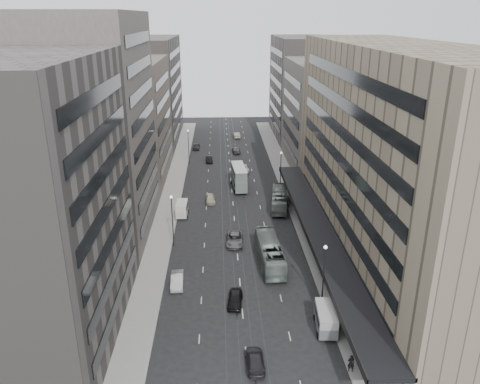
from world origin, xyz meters
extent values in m
plane|color=black|center=(0.00, 0.00, 0.00)|extent=(220.00, 220.00, 0.00)
cube|color=gray|center=(12.00, 37.50, 0.07)|extent=(4.00, 125.00, 0.15)
cube|color=gray|center=(-12.00, 37.50, 0.07)|extent=(4.00, 125.00, 0.15)
cube|color=gray|center=(21.50, 8.00, 15.00)|extent=(15.00, 60.00, 30.00)
cube|color=black|center=(12.00, 8.00, 4.00)|extent=(4.40, 60.00, 0.50)
cube|color=#544D48|center=(21.50, 52.00, 12.00)|extent=(15.00, 28.00, 24.00)
cube|color=#655E5A|center=(21.50, 82.00, 14.00)|extent=(15.00, 32.00, 28.00)
cube|color=#655E5A|center=(-21.50, -8.00, 15.00)|extent=(15.00, 28.00, 30.00)
cube|color=#544D48|center=(-21.50, 19.00, 17.00)|extent=(15.00, 26.00, 34.00)
cube|color=#6F6457|center=(-21.50, 46.00, 12.50)|extent=(15.00, 28.00, 25.00)
cube|color=#655E5A|center=(-21.50, 79.00, 14.00)|extent=(15.00, 38.00, 28.00)
cylinder|color=#262628|center=(9.70, -5.00, 4.00)|extent=(0.16, 0.16, 8.00)
sphere|color=silver|center=(9.70, -5.00, 8.10)|extent=(0.44, 0.44, 0.44)
cylinder|color=#262628|center=(9.70, 35.00, 4.00)|extent=(0.16, 0.16, 8.00)
sphere|color=silver|center=(9.70, 35.00, 8.10)|extent=(0.44, 0.44, 0.44)
cylinder|color=#262628|center=(-9.70, 12.00, 4.00)|extent=(0.16, 0.16, 8.00)
sphere|color=silver|center=(-9.70, 12.00, 8.10)|extent=(0.44, 0.44, 0.44)
cylinder|color=#262628|center=(-9.70, 55.00, 4.00)|extent=(0.16, 0.16, 8.00)
sphere|color=silver|center=(-9.70, 55.00, 8.10)|extent=(0.44, 0.44, 0.44)
imported|color=gray|center=(4.50, 5.98, 1.72)|extent=(3.42, 12.46, 3.44)
imported|color=gray|center=(8.50, 26.85, 1.57)|extent=(4.07, 11.52, 3.14)
cube|color=slate|center=(1.50, 37.20, 1.58)|extent=(2.99, 8.77, 2.20)
cube|color=slate|center=(1.50, 37.20, 3.64)|extent=(2.92, 8.42, 1.92)
cube|color=silver|center=(1.50, 37.20, 4.66)|extent=(2.99, 8.77, 0.11)
cylinder|color=black|center=(0.52, 34.02, 0.48)|extent=(0.33, 0.97, 0.96)
cylinder|color=black|center=(2.91, 34.19, 0.48)|extent=(0.33, 0.97, 0.96)
cylinder|color=black|center=(0.09, 40.21, 0.48)|extent=(0.33, 0.97, 0.96)
cylinder|color=black|center=(2.48, 40.38, 0.48)|extent=(0.33, 0.97, 0.96)
cube|color=slate|center=(9.20, -9.43, 1.01)|extent=(2.45, 5.07, 1.28)
cube|color=#B3B4AF|center=(9.20, -9.43, 2.15)|extent=(2.40, 4.97, 1.01)
cylinder|color=black|center=(8.04, -10.96, 0.37)|extent=(0.26, 0.75, 0.73)
cylinder|color=black|center=(10.10, -11.13, 0.37)|extent=(0.26, 0.75, 0.73)
cylinder|color=black|center=(8.30, -7.73, 0.37)|extent=(0.26, 0.75, 0.73)
cylinder|color=black|center=(10.36, -7.89, 0.37)|extent=(0.26, 0.75, 0.73)
cube|color=beige|center=(-9.20, 23.49, 0.98)|extent=(1.97, 4.22, 1.29)
cube|color=silver|center=(-9.20, 23.49, 2.13)|extent=(1.93, 4.14, 1.01)
cylinder|color=black|center=(-10.17, 22.13, 0.33)|extent=(0.20, 0.67, 0.67)
cylinder|color=black|center=(-8.29, 22.09, 0.33)|extent=(0.20, 0.67, 0.67)
cylinder|color=black|center=(-10.11, 24.89, 0.33)|extent=(0.20, 0.67, 0.67)
cylinder|color=black|center=(-8.23, 24.85, 0.33)|extent=(0.20, 0.67, 0.67)
imported|color=black|center=(-0.81, -4.01, 0.74)|extent=(2.16, 4.47, 1.47)
imported|color=#B5B6B2|center=(-8.27, 0.66, 0.76)|extent=(1.81, 4.66, 1.51)
imported|color=slate|center=(-0.26, 12.35, 0.76)|extent=(2.85, 5.61, 1.52)
imported|color=black|center=(0.81, -14.93, 0.66)|extent=(1.94, 4.61, 1.33)
imported|color=beige|center=(-4.27, 29.84, 0.76)|extent=(2.00, 4.53, 1.51)
imported|color=black|center=(-4.91, 56.26, 0.69)|extent=(1.81, 4.32, 1.39)
imported|color=silver|center=(2.71, 48.55, 0.82)|extent=(3.21, 6.11, 1.64)
imported|color=#4F4F51|center=(1.92, 64.27, 0.73)|extent=(2.32, 5.14, 1.46)
imported|color=#28282B|center=(-8.50, 68.13, 0.74)|extent=(1.85, 4.40, 1.48)
imported|color=#AC9F8E|center=(2.65, 80.13, 0.78)|extent=(2.15, 4.89, 1.56)
imported|color=black|center=(10.20, -16.32, 1.12)|extent=(0.74, 0.51, 1.93)
camera|label=1|loc=(-2.49, -52.99, 33.23)|focal=35.00mm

